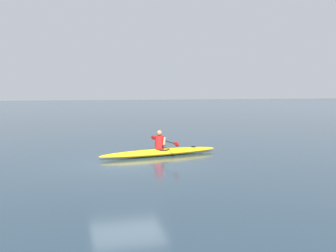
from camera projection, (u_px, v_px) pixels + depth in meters
The scene contains 3 objects.
ground_plane at pixel (127, 163), 13.12m from camera, with size 160.00×160.00×0.00m, color #233847.
kayak at pixel (160, 152), 14.62m from camera, with size 4.85×1.50×0.26m.
kayaker at pixel (160, 141), 14.58m from camera, with size 0.61×2.47×0.72m.
Camera 1 is at (2.05, 12.85, 2.51)m, focal length 41.09 mm.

